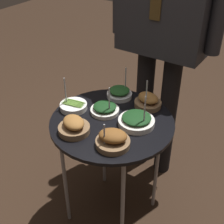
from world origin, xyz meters
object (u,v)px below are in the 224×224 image
at_px(waiter_figure, 165,7).
at_px(bowl_spinach_back_right, 136,120).
at_px(bowl_asparagus_front_center, 73,106).
at_px(bowl_roast_far_rim, 148,101).
at_px(bowl_roast_center, 74,126).
at_px(bowl_roast_mid_right, 113,139).
at_px(serving_cart, 112,129).
at_px(bowl_spinach_back_left, 105,109).
at_px(bowl_spinach_mid_left, 120,93).

bearing_deg(waiter_figure, bowl_spinach_back_right, -75.92).
bearing_deg(bowl_asparagus_front_center, bowl_roast_far_rim, 37.43).
relative_size(bowl_roast_center, bowl_roast_mid_right, 0.97).
xyz_separation_m(bowl_roast_center, bowl_roast_mid_right, (0.20, 0.02, 0.00)).
distance_m(serving_cart, bowl_spinach_back_left, 0.11).
distance_m(bowl_spinach_back_right, bowl_roast_mid_right, 0.19).
bearing_deg(waiter_figure, bowl_spinach_mid_left, -106.09).
xyz_separation_m(serving_cart, bowl_spinach_back_right, (0.12, 0.04, 0.08)).
distance_m(bowl_roast_far_rim, bowl_spinach_mid_left, 0.17).
height_order(bowl_asparagus_front_center, bowl_roast_mid_right, bowl_asparagus_front_center).
height_order(serving_cart, bowl_spinach_back_right, bowl_spinach_back_right).
bearing_deg(bowl_spinach_back_right, serving_cart, -162.43).
height_order(bowl_roast_far_rim, bowl_roast_mid_right, bowl_roast_far_rim).
bearing_deg(bowl_roast_mid_right, waiter_figure, 99.38).
relative_size(bowl_roast_mid_right, bowl_spinach_mid_left, 0.92).
bearing_deg(bowl_roast_mid_right, serving_cart, 124.75).
bearing_deg(waiter_figure, bowl_roast_center, -97.74).
bearing_deg(bowl_roast_center, bowl_spinach_back_right, 44.84).
height_order(bowl_roast_center, bowl_spinach_back_left, bowl_spinach_back_left).
height_order(bowl_roast_center, waiter_figure, waiter_figure).
distance_m(bowl_spinach_back_left, bowl_roast_far_rim, 0.23).
relative_size(serving_cart, bowl_spinach_mid_left, 4.11).
bearing_deg(bowl_spinach_back_left, bowl_roast_far_rim, 48.12).
height_order(bowl_asparagus_front_center, bowl_spinach_mid_left, bowl_asparagus_front_center).
height_order(serving_cart, waiter_figure, waiter_figure).
distance_m(bowl_roast_far_rim, bowl_roast_mid_right, 0.37).
xyz_separation_m(bowl_spinach_back_left, bowl_roast_far_rim, (0.15, 0.17, 0.01)).
distance_m(serving_cart, bowl_spinach_mid_left, 0.24).
distance_m(bowl_roast_center, waiter_figure, 0.79).
relative_size(serving_cart, waiter_figure, 0.39).
relative_size(bowl_spinach_back_right, bowl_spinach_mid_left, 1.08).
xyz_separation_m(bowl_roast_center, bowl_roast_far_rim, (0.18, 0.38, -0.00)).
bearing_deg(bowl_spinach_back_right, bowl_roast_center, -135.16).
relative_size(bowl_roast_far_rim, bowl_spinach_mid_left, 1.02).
xyz_separation_m(bowl_roast_center, bowl_spinach_back_right, (0.21, 0.21, -0.01)).
relative_size(bowl_spinach_back_right, bowl_asparagus_front_center, 1.04).
xyz_separation_m(bowl_spinach_back_left, bowl_asparagus_front_center, (-0.15, -0.06, -0.00)).
relative_size(bowl_spinach_mid_left, waiter_figure, 0.09).
xyz_separation_m(bowl_roast_center, bowl_spinach_mid_left, (0.01, 0.38, -0.01)).
bearing_deg(bowl_roast_center, serving_cart, 61.18).
height_order(bowl_spinach_back_right, bowl_roast_mid_right, bowl_spinach_back_right).
relative_size(bowl_asparagus_front_center, bowl_roast_far_rim, 1.02).
distance_m(bowl_roast_center, bowl_spinach_back_right, 0.30).
distance_m(bowl_roast_center, bowl_spinach_mid_left, 0.38).
xyz_separation_m(serving_cart, bowl_roast_far_rim, (0.08, 0.21, 0.09)).
xyz_separation_m(serving_cart, waiter_figure, (-0.00, 0.51, 0.48)).
bearing_deg(bowl_spinach_back_right, waiter_figure, 104.08).
height_order(bowl_roast_far_rim, waiter_figure, waiter_figure).
distance_m(bowl_spinach_back_left, bowl_spinach_back_right, 0.19).
xyz_separation_m(bowl_spinach_back_right, bowl_asparagus_front_center, (-0.34, -0.06, -0.01)).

